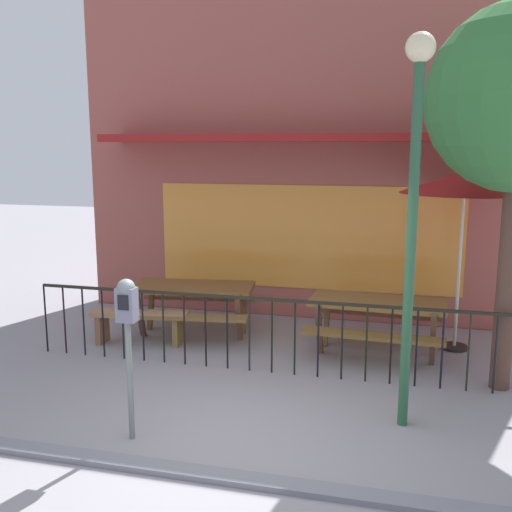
{
  "coord_description": "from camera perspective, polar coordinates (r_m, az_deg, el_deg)",
  "views": [
    {
      "loc": [
        1.52,
        -5.01,
        2.81
      ],
      "look_at": [
        -0.31,
        2.25,
        1.41
      ],
      "focal_mm": 41.21,
      "sensor_mm": 36.0,
      "label": 1
    }
  ],
  "objects": [
    {
      "name": "picnic_table_left",
      "position": [
        8.88,
        -6.14,
        -3.83
      ],
      "size": [
        1.96,
        1.58,
        0.79
      ],
      "color": "brown",
      "rests_on": "ground"
    },
    {
      "name": "parking_meter_near",
      "position": [
        5.68,
        -12.39,
        -5.78
      ],
      "size": [
        0.18,
        0.17,
        1.6
      ],
      "color": "slate",
      "rests_on": "ground"
    },
    {
      "name": "picnic_table_right",
      "position": [
        8.15,
        11.69,
        -5.31
      ],
      "size": [
        1.88,
        1.46,
        0.79
      ],
      "color": "brown",
      "rests_on": "ground"
    },
    {
      "name": "patio_fence_front",
      "position": [
        7.35,
        1.56,
        -6.42
      ],
      "size": [
        6.43,
        0.04,
        0.97
      ],
      "color": "black",
      "rests_on": "ground"
    },
    {
      "name": "ground",
      "position": [
        5.94,
        -2.56,
        -17.66
      ],
      "size": [
        40.0,
        40.0,
        0.0
      ],
      "primitive_type": "plane",
      "color": "gray"
    },
    {
      "name": "patio_umbrella",
      "position": [
        8.41,
        19.6,
        6.62
      ],
      "size": [
        1.72,
        1.72,
        2.49
      ],
      "color": "black",
      "rests_on": "ground"
    },
    {
      "name": "patio_bench",
      "position": [
        8.65,
        -11.22,
        -6.14
      ],
      "size": [
        1.43,
        0.54,
        0.48
      ],
      "color": "#A17852",
      "rests_on": "ground"
    },
    {
      "name": "pub_storefront",
      "position": [
        9.73,
        5.22,
        10.52
      ],
      "size": [
        7.62,
        1.33,
        5.65
      ],
      "color": "brown",
      "rests_on": "ground"
    },
    {
      "name": "curb_edge",
      "position": [
        5.43,
        -4.57,
        -20.64
      ],
      "size": [
        10.67,
        0.2,
        0.11
      ],
      "primitive_type": "cube",
      "color": "slate",
      "rests_on": "ground"
    },
    {
      "name": "street_lamp",
      "position": [
        5.82,
        15.1,
        7.32
      ],
      "size": [
        0.28,
        0.28,
        3.84
      ],
      "color": "#275637",
      "rests_on": "ground"
    }
  ]
}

